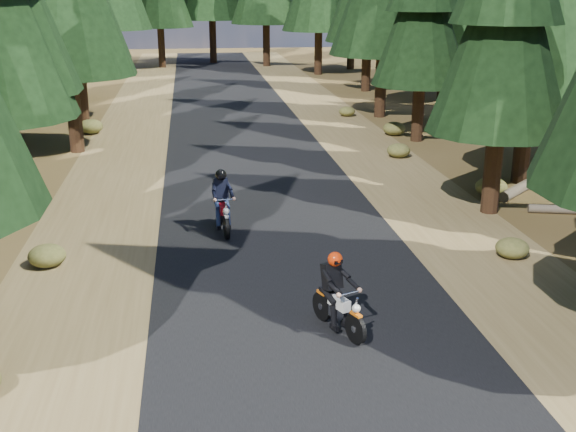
{
  "coord_description": "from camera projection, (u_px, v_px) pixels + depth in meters",
  "views": [
    {
      "loc": [
        -2.08,
        -13.71,
        6.03
      ],
      "look_at": [
        0.0,
        1.5,
        1.1
      ],
      "focal_mm": 45.0,
      "sensor_mm": 36.0,
      "label": 1
    }
  ],
  "objects": [
    {
      "name": "log_near",
      "position": [
        538.0,
        179.0,
        22.91
      ],
      "size": [
        4.14,
        3.96,
        0.32
      ],
      "primitive_type": "cylinder",
      "rotation": [
        0.0,
        1.57,
        0.76
      ],
      "color": "#4C4233",
      "rests_on": "ground"
    },
    {
      "name": "rider_follow",
      "position": [
        223.0,
        212.0,
        18.32
      ],
      "size": [
        0.7,
        1.83,
        1.6
      ],
      "rotation": [
        0.0,
        0.0,
        3.24
      ],
      "color": "maroon",
      "rests_on": "road"
    },
    {
      "name": "road",
      "position": [
        271.0,
        215.0,
        19.76
      ],
      "size": [
        6.0,
        100.0,
        0.01
      ],
      "primitive_type": "cube",
      "color": "black",
      "rests_on": "ground"
    },
    {
      "name": "rider_lead",
      "position": [
        339.0,
        306.0,
        13.01
      ],
      "size": [
        1.1,
        1.73,
        1.49
      ],
      "rotation": [
        0.0,
        0.0,
        3.53
      ],
      "color": "silver",
      "rests_on": "road"
    },
    {
      "name": "shoulder_l",
      "position": [
        99.0,
        223.0,
        19.17
      ],
      "size": [
        3.2,
        100.0,
        0.01
      ],
      "primitive_type": "cube",
      "color": "brown",
      "rests_on": "ground"
    },
    {
      "name": "shoulder_r",
      "position": [
        432.0,
        209.0,
        20.36
      ],
      "size": [
        3.2,
        100.0,
        0.01
      ],
      "primitive_type": "cube",
      "color": "brown",
      "rests_on": "ground"
    },
    {
      "name": "ground",
      "position": [
        298.0,
        288.0,
        15.05
      ],
      "size": [
        120.0,
        120.0,
        0.0
      ],
      "primitive_type": "plane",
      "color": "#4C381B",
      "rests_on": "ground"
    },
    {
      "name": "understory_shrubs",
      "position": [
        333.0,
        190.0,
        21.2
      ],
      "size": [
        14.0,
        30.85,
        0.61
      ],
      "color": "#474C1E",
      "rests_on": "ground"
    }
  ]
}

